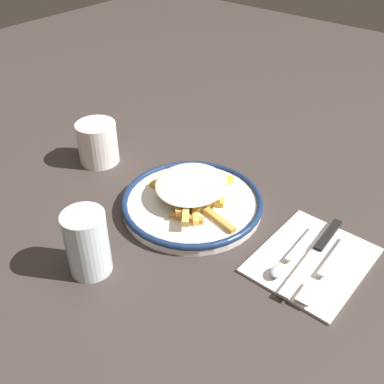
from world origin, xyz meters
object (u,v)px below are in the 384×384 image
at_px(plate, 192,203).
at_px(water_glass, 87,243).
at_px(napkin, 312,259).
at_px(spoon, 288,259).
at_px(coffee_mug, 97,143).
at_px(fries_heap, 192,189).
at_px(knife, 318,249).
at_px(fork, 326,268).

relative_size(plate, water_glass, 2.40).
relative_size(napkin, water_glass, 1.80).
distance_m(spoon, coffee_mug, 0.48).
height_order(water_glass, coffee_mug, water_glass).
relative_size(plate, coffee_mug, 2.35).
xyz_separation_m(fries_heap, knife, (-0.24, -0.03, -0.03)).
bearing_deg(fries_heap, plate, 123.73).
relative_size(fries_heap, knife, 1.01).
xyz_separation_m(plate, knife, (-0.24, -0.04, 0.00)).
relative_size(napkin, coffee_mug, 1.76).
relative_size(fork, water_glass, 1.59).
distance_m(napkin, water_glass, 0.36).
xyz_separation_m(plate, water_glass, (0.02, 0.22, 0.04)).
distance_m(fries_heap, spoon, 0.22).
height_order(napkin, knife, knife).
height_order(napkin, spoon, spoon).
relative_size(knife, water_glass, 1.90).
bearing_deg(knife, plate, 8.65).
relative_size(spoon, water_glass, 1.38).
bearing_deg(fork, coffee_mug, 0.68).
bearing_deg(spoon, knife, -115.65).
height_order(plate, spoon, plate).
xyz_separation_m(plate, coffee_mug, (0.26, 0.00, 0.03)).
relative_size(fries_heap, fork, 1.20).
bearing_deg(knife, napkin, 93.05).
distance_m(napkin, spoon, 0.04).
relative_size(plate, napkin, 1.34).
relative_size(fries_heap, water_glass, 1.92).
xyz_separation_m(napkin, water_glass, (0.27, 0.24, 0.05)).
distance_m(fork, spoon, 0.06).
xyz_separation_m(spoon, coffee_mug, (0.48, -0.02, 0.03)).
relative_size(fork, knife, 0.84).
relative_size(napkin, spoon, 1.30).
xyz_separation_m(plate, fork, (-0.27, -0.01, -0.00)).
distance_m(plate, knife, 0.24).
xyz_separation_m(napkin, coffee_mug, (0.50, 0.02, 0.04)).
distance_m(plate, spoon, 0.22).
distance_m(knife, water_glass, 0.37).
bearing_deg(water_glass, knife, -135.45).
bearing_deg(fork, spoon, 22.30).
height_order(knife, coffee_mug, coffee_mug).
distance_m(fork, coffee_mug, 0.53).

